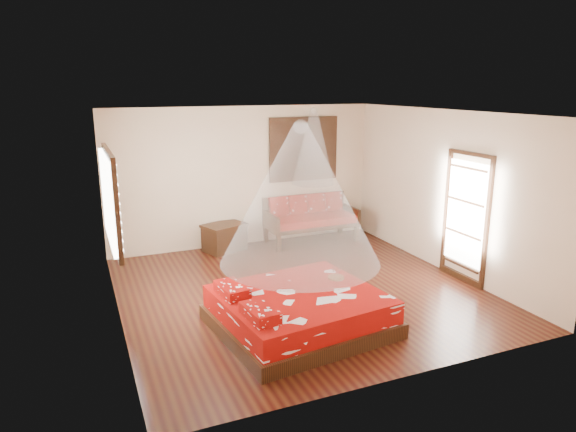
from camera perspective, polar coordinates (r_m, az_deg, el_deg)
The scene contains 10 objects.
room at distance 7.88m, azimuth 1.38°, elevation 1.17°, with size 5.54×5.54×2.84m.
bed at distance 7.01m, azimuth 1.15°, elevation -10.50°, with size 2.36×2.18×0.64m.
daybed at distance 10.72m, azimuth 2.42°, elevation -0.09°, with size 1.88×0.83×0.96m.
storage_chest at distance 10.22m, azimuth -7.07°, elevation -2.35°, with size 0.94×0.82×0.54m.
shutter_panel at distance 10.75m, azimuth 1.75°, elevation 7.45°, with size 1.52×0.06×1.32m.
window_left at distance 7.36m, azimuth -18.92°, elevation 1.83°, with size 0.10×1.74×1.34m.
glazed_door at distance 8.93m, azimuth 19.12°, elevation -0.22°, with size 0.08×1.02×2.16m.
wine_tray at distance 7.43m, azimuth 5.37°, elevation -6.57°, with size 0.23×0.23×0.19m.
mosquito_net_main at distance 6.51m, azimuth 1.37°, elevation 2.40°, with size 2.09×2.09×1.80m, color white.
mosquito_net_daybed at distance 10.32m, azimuth 2.84°, elevation 7.70°, with size 0.85×0.85×1.50m, color white.
Camera 1 is at (-3.15, -6.99, 3.21)m, focal length 32.00 mm.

